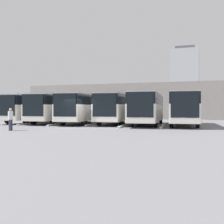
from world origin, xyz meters
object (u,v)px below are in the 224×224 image
object	(u,v)px
bus_2	(118,108)
bus_4	(57,108)
bus_0	(184,108)
bus_1	(148,108)
bus_3	(85,108)
pedestrian	(11,118)
bus_5	(33,108)

from	to	relation	value
bus_2	bus_4	distance (m)	7.07
bus_0	bus_1	bearing A→B (deg)	2.71
bus_4	bus_3	bearing A→B (deg)	171.34
bus_3	pedestrian	world-z (taller)	bus_3
bus_1	pedestrian	size ratio (longest dim) A/B	6.57
bus_0	bus_2	world-z (taller)	same
bus_0	bus_2	distance (m)	7.07
bus_0	bus_3	xyz separation A→B (m)	(10.57, 0.22, 0.00)
bus_0	bus_3	world-z (taller)	same
bus_2	bus_4	bearing A→B (deg)	0.13
bus_4	pedestrian	world-z (taller)	bus_4
bus_0	bus_4	xyz separation A→B (m)	(14.09, -0.00, 0.00)
bus_1	pedestrian	world-z (taller)	bus_1
bus_4	bus_5	bearing A→B (deg)	-11.33
bus_3	bus_5	xyz separation A→B (m)	(7.04, -0.61, 0.00)
bus_0	bus_2	bearing A→B (deg)	-10.29
bus_1	bus_5	bearing A→B (deg)	-8.60
bus_1	bus_2	distance (m)	3.70
bus_1	bus_3	world-z (taller)	same
bus_1	bus_4	world-z (taller)	same
bus_0	bus_5	size ratio (longest dim) A/B	1.00
bus_3	bus_4	world-z (taller)	same
bus_5	pedestrian	world-z (taller)	bus_5
bus_4	pedestrian	xyz separation A→B (m)	(-2.06, 10.67, -0.86)
bus_4	bus_5	world-z (taller)	same
bus_5	pedestrian	size ratio (longest dim) A/B	6.57
bus_0	bus_1	world-z (taller)	same
bus_1	bus_2	size ratio (longest dim) A/B	1.00
bus_1	bus_2	xyz separation A→B (m)	(3.52, -1.13, 0.00)
bus_5	bus_1	bearing A→B (deg)	171.40
bus_2	bus_3	bearing A→B (deg)	8.69
bus_2	pedestrian	size ratio (longest dim) A/B	6.57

